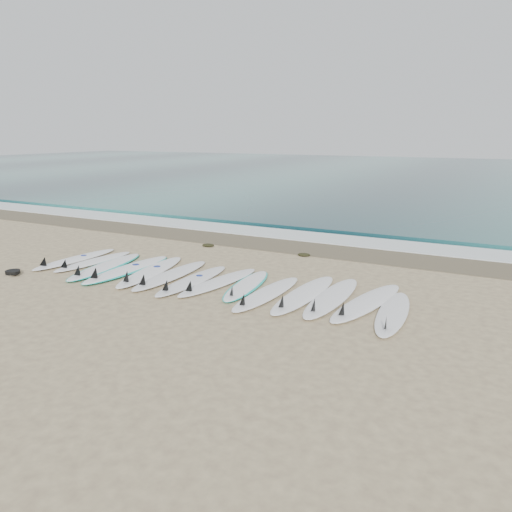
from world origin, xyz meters
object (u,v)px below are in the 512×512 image
at_px(surfboard_0, 74,259).
at_px(surfboard_13, 392,313).
at_px(surfboard_7, 217,282).
at_px(leash_coil, 13,272).

height_order(surfboard_0, surfboard_13, surfboard_0).
relative_size(surfboard_7, leash_coil, 5.64).
relative_size(surfboard_13, leash_coil, 5.46).
height_order(surfboard_13, leash_coil, surfboard_13).
xyz_separation_m(surfboard_7, surfboard_13, (3.74, -0.16, -0.00)).
bearing_deg(surfboard_0, surfboard_13, 1.04).
xyz_separation_m(surfboard_0, surfboard_13, (8.00, -0.17, -0.00)).
xyz_separation_m(surfboard_0, surfboard_7, (4.26, -0.01, -0.00)).
distance_m(surfboard_0, leash_coil, 1.52).
bearing_deg(surfboard_7, surfboard_0, -172.83).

